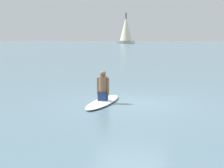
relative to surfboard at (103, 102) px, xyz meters
name	(u,v)px	position (x,y,z in m)	size (l,w,h in m)	color
ground_plane	(131,103)	(-0.93, -0.23, -0.05)	(400.00, 400.00, 0.00)	slate
surfboard	(103,102)	(0.00, 0.00, 0.00)	(2.77, 0.68, 0.10)	white
person_paddler	(103,87)	(0.00, 0.00, 0.51)	(0.45, 0.38, 1.01)	navy
sailboat_far_right	(126,29)	(6.45, -107.88, 4.99)	(6.25, 4.70, 10.82)	silver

